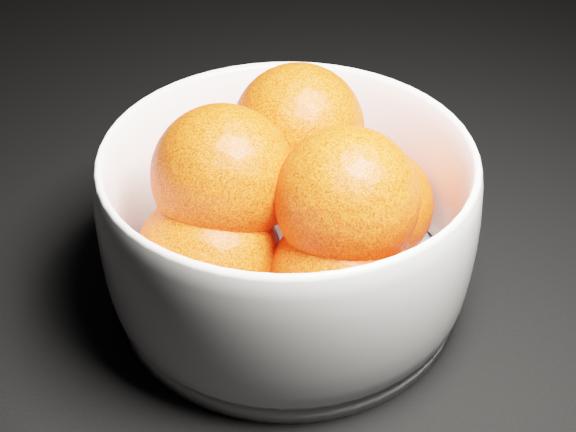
# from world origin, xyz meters

# --- Properties ---
(bowl) EXTENTS (0.25, 0.25, 0.12)m
(bowl) POSITION_xyz_m (-0.24, -0.25, 0.06)
(bowl) COLOR white
(bowl) RESTS_ON ground
(orange_pile) EXTENTS (0.19, 0.19, 0.15)m
(orange_pile) POSITION_xyz_m (-0.23, -0.25, 0.08)
(orange_pile) COLOR #FF390C
(orange_pile) RESTS_ON bowl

